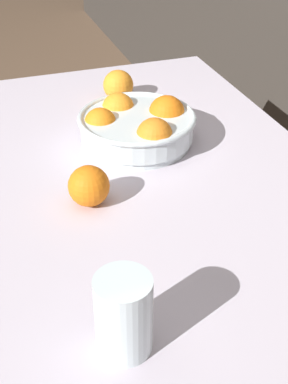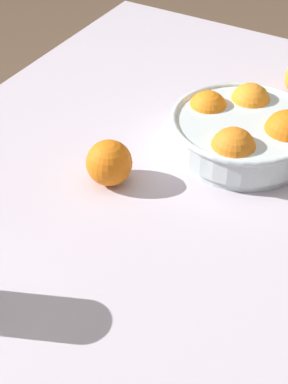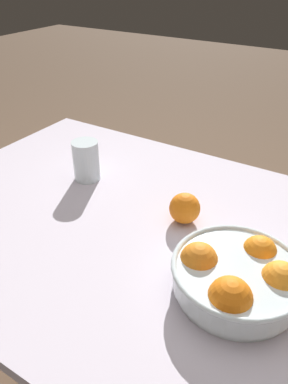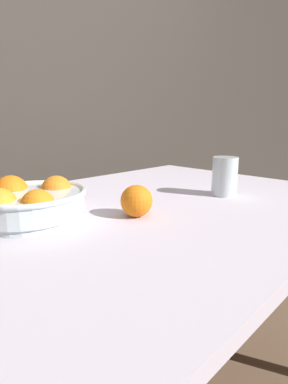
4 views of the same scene
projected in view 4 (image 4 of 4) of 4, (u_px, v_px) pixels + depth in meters
The scene contains 4 objects.
dining_table at pixel (128, 234), 0.82m from camera, with size 1.41×0.89×0.75m.
fruit_bowl at pixel (29, 202), 0.70m from camera, with size 0.26×0.26×0.10m.
juice_glass at pixel (225, 178), 0.94m from camera, with size 0.08×0.08×0.12m.
orange_loose_near_bowl at pixel (136, 201), 0.73m from camera, with size 0.08×0.08×0.08m, color orange.
Camera 4 is at (-0.52, -0.58, 0.98)m, focal length 28.00 mm.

